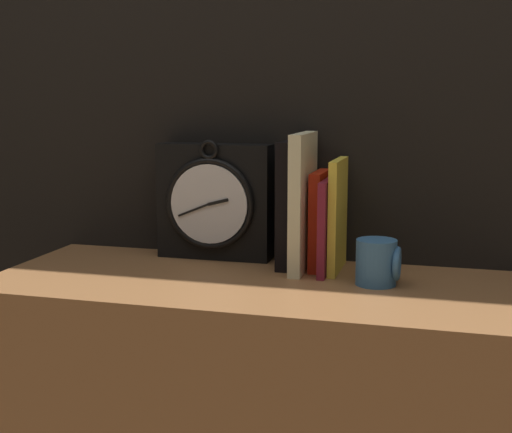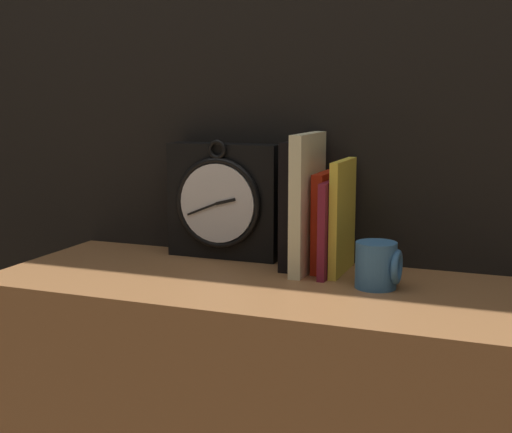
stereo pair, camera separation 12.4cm
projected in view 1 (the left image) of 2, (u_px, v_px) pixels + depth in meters
wall_back at (286, 41)px, 1.39m from camera, size 6.00×0.05×2.60m
clock at (214, 202)px, 1.41m from camera, size 0.23×0.07×0.24m
book_slot0_black at (291, 204)px, 1.35m from camera, size 0.03×0.12×0.24m
book_slot1_cream at (303, 202)px, 1.32m from camera, size 0.02×0.16×0.26m
book_slot2_red at (319, 220)px, 1.34m from camera, size 0.02×0.12×0.18m
book_slot3_maroon at (328, 225)px, 1.32m from camera, size 0.01×0.16×0.17m
book_slot4_yellow at (338, 215)px, 1.32m from camera, size 0.01×0.14×0.21m
mug at (378, 262)px, 1.22m from camera, size 0.08×0.07×0.08m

